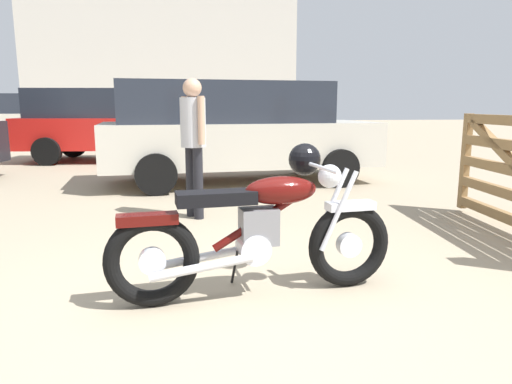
{
  "coord_description": "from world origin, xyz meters",
  "views": [
    {
      "loc": [
        -0.37,
        -2.84,
        1.34
      ],
      "look_at": [
        0.25,
        1.49,
        0.53
      ],
      "focal_mm": 32.67,
      "sensor_mm": 36.0,
      "label": 1
    }
  ],
  "objects_px": {
    "bystander": "(193,134)",
    "dark_sedan_left": "(18,117)",
    "vintage_motorcycle": "(262,228)",
    "white_estate_far": "(220,122)",
    "red_hatchback_near": "(117,122)",
    "silver_sedan_mid": "(234,129)"
  },
  "relations": [
    {
      "from": "red_hatchback_near",
      "to": "dark_sedan_left",
      "type": "bearing_deg",
      "value": 129.37
    },
    {
      "from": "dark_sedan_left",
      "to": "bystander",
      "type": "bearing_deg",
      "value": -71.83
    },
    {
      "from": "vintage_motorcycle",
      "to": "white_estate_far",
      "type": "relative_size",
      "value": 0.48
    },
    {
      "from": "white_estate_far",
      "to": "dark_sedan_left",
      "type": "relative_size",
      "value": 1.06
    },
    {
      "from": "bystander",
      "to": "dark_sedan_left",
      "type": "distance_m",
      "value": 14.62
    },
    {
      "from": "dark_sedan_left",
      "to": "red_hatchback_near",
      "type": "bearing_deg",
      "value": -64.01
    },
    {
      "from": "silver_sedan_mid",
      "to": "dark_sedan_left",
      "type": "xyz_separation_m",
      "value": [
        -7.11,
        10.61,
        -0.02
      ]
    },
    {
      "from": "bystander",
      "to": "red_hatchback_near",
      "type": "distance_m",
      "value": 6.54
    },
    {
      "from": "red_hatchback_near",
      "to": "silver_sedan_mid",
      "type": "relative_size",
      "value": 1.0
    },
    {
      "from": "bystander",
      "to": "red_hatchback_near",
      "type": "height_order",
      "value": "red_hatchback_near"
    },
    {
      "from": "red_hatchback_near",
      "to": "white_estate_far",
      "type": "relative_size",
      "value": 1.12
    },
    {
      "from": "bystander",
      "to": "dark_sedan_left",
      "type": "relative_size",
      "value": 0.41
    },
    {
      "from": "bystander",
      "to": "white_estate_far",
      "type": "distance_m",
      "value": 9.77
    },
    {
      "from": "vintage_motorcycle",
      "to": "white_estate_far",
      "type": "distance_m",
      "value": 12.17
    },
    {
      "from": "silver_sedan_mid",
      "to": "red_hatchback_near",
      "type": "bearing_deg",
      "value": 118.71
    },
    {
      "from": "red_hatchback_near",
      "to": "white_estate_far",
      "type": "height_order",
      "value": "red_hatchback_near"
    },
    {
      "from": "bystander",
      "to": "silver_sedan_mid",
      "type": "xyz_separation_m",
      "value": [
        0.74,
        2.55,
        -0.08
      ]
    },
    {
      "from": "red_hatchback_near",
      "to": "silver_sedan_mid",
      "type": "height_order",
      "value": "same"
    },
    {
      "from": "red_hatchback_near",
      "to": "white_estate_far",
      "type": "bearing_deg",
      "value": 56.98
    },
    {
      "from": "vintage_motorcycle",
      "to": "red_hatchback_near",
      "type": "relative_size",
      "value": 0.43
    },
    {
      "from": "dark_sedan_left",
      "to": "vintage_motorcycle",
      "type": "bearing_deg",
      "value": -74.04
    },
    {
      "from": "silver_sedan_mid",
      "to": "dark_sedan_left",
      "type": "distance_m",
      "value": 12.77
    }
  ]
}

